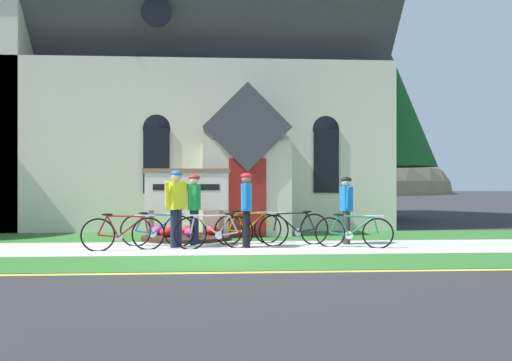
# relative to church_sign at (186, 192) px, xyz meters

# --- Properties ---
(ground) EXTENTS (140.00, 140.00, 0.00)m
(ground) POSITION_rel_church_sign_xyz_m (0.91, -0.02, -1.22)
(ground) COLOR #2B2B2D
(sidewalk_slab) EXTENTS (32.00, 2.61, 0.01)m
(sidewalk_slab) POSITION_rel_church_sign_xyz_m (-0.97, -2.20, -1.22)
(sidewalk_slab) COLOR #B7B5AD
(sidewalk_slab) RESTS_ON ground
(grass_verge) EXTENTS (32.00, 2.03, 0.01)m
(grass_verge) POSITION_rel_church_sign_xyz_m (-0.97, -4.51, -1.22)
(grass_verge) COLOR #2D6628
(grass_verge) RESTS_ON ground
(church_lawn) EXTENTS (24.00, 2.78, 0.01)m
(church_lawn) POSITION_rel_church_sign_xyz_m (-0.97, 0.50, -1.22)
(church_lawn) COLOR #2D6628
(church_lawn) RESTS_ON ground
(curb_paint_stripe) EXTENTS (28.00, 0.16, 0.01)m
(curb_paint_stripe) POSITION_rel_church_sign_xyz_m (-0.97, -5.68, -1.22)
(curb_paint_stripe) COLOR yellow
(curb_paint_stripe) RESTS_ON ground
(church_building) EXTENTS (14.83, 12.75, 13.81)m
(church_building) POSITION_rel_church_sign_xyz_m (-1.38, 7.01, 3.86)
(church_building) COLOR beige
(church_building) RESTS_ON ground
(church_sign) EXTENTS (2.29, 0.25, 1.83)m
(church_sign) POSITION_rel_church_sign_xyz_m (0.00, 0.00, 0.00)
(church_sign) COLOR #7F6047
(church_sign) RESTS_ON ground
(flower_bed) EXTENTS (2.25, 2.25, 0.34)m
(flower_bed) POSITION_rel_church_sign_xyz_m (-0.02, -0.29, -1.13)
(flower_bed) COLOR #382319
(flower_bed) RESTS_ON ground
(bicycle_yellow) EXTENTS (1.69, 0.58, 0.78)m
(bicycle_yellow) POSITION_rel_church_sign_xyz_m (3.85, -2.34, -0.86)
(bicycle_yellow) COLOR black
(bicycle_yellow) RESTS_ON ground
(bicycle_black) EXTENTS (1.77, 0.36, 0.81)m
(bicycle_black) POSITION_rel_church_sign_xyz_m (0.74, -2.33, -0.84)
(bicycle_black) COLOR black
(bicycle_black) RESTS_ON ground
(bicycle_blue) EXTENTS (1.72, 0.55, 0.82)m
(bicycle_blue) POSITION_rel_church_sign_xyz_m (2.60, -1.74, -0.84)
(bicycle_blue) COLOR black
(bicycle_blue) RESTS_ON ground
(bicycle_silver) EXTENTS (1.65, 0.58, 0.83)m
(bicycle_silver) POSITION_rel_church_sign_xyz_m (1.54, -1.39, -0.85)
(bicycle_silver) COLOR black
(bicycle_silver) RESTS_ON ground
(bicycle_red) EXTENTS (1.74, 0.28, 0.80)m
(bicycle_red) POSITION_rel_church_sign_xyz_m (-0.58, -1.75, -0.85)
(bicycle_red) COLOR black
(bicycle_red) RESTS_ON ground
(bicycle_white) EXTENTS (1.75, 0.42, 0.82)m
(bicycle_white) POSITION_rel_church_sign_xyz_m (-1.23, -2.51, -0.85)
(bicycle_white) COLOR black
(bicycle_white) RESTS_ON ground
(cyclist_in_white_jersey) EXTENTS (0.47, 0.62, 1.74)m
(cyclist_in_white_jersey) POSITION_rel_church_sign_xyz_m (-0.12, -2.05, -0.19)
(cyclist_in_white_jersey) COLOR #191E38
(cyclist_in_white_jersey) RESTS_ON ground
(cyclist_in_yellow_jersey) EXTENTS (0.27, 0.73, 1.60)m
(cyclist_in_yellow_jersey) POSITION_rel_church_sign_xyz_m (3.85, -1.64, -0.30)
(cyclist_in_yellow_jersey) COLOR #2D2D33
(cyclist_in_yellow_jersey) RESTS_ON ground
(cyclist_in_green_jersey) EXTENTS (0.30, 0.76, 1.65)m
(cyclist_in_green_jersey) POSITION_rel_church_sign_xyz_m (0.26, -1.52, -0.26)
(cyclist_in_green_jersey) COLOR #191E38
(cyclist_in_green_jersey) RESTS_ON ground
(cyclist_in_orange_jersey) EXTENTS (0.28, 0.74, 1.68)m
(cyclist_in_orange_jersey) POSITION_rel_church_sign_xyz_m (1.45, -2.17, -0.24)
(cyclist_in_orange_jersey) COLOR black
(cyclist_in_orange_jersey) RESTS_ON ground
(roadside_conifer) EXTENTS (4.19, 4.19, 7.33)m
(roadside_conifer) POSITION_rel_church_sign_xyz_m (7.35, 7.21, 3.47)
(roadside_conifer) COLOR #4C3823
(roadside_conifer) RESTS_ON ground
(distant_hill) EXTENTS (75.52, 37.46, 21.81)m
(distant_hill) POSITION_rel_church_sign_xyz_m (-7.87, 55.38, -1.22)
(distant_hill) COLOR #847A5B
(distant_hill) RESTS_ON ground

